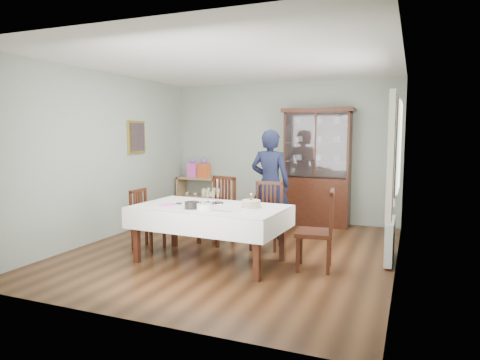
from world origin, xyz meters
The scene contains 25 objects.
floor centered at (0.00, 0.00, 0.00)m, with size 5.00×5.00×0.00m, color #593319.
room_shell centered at (0.00, 0.53, 1.70)m, with size 5.00×5.00×5.00m.
dining_table centered at (-0.08, -0.59, 0.38)m, with size 2.06×1.25×0.76m.
china_cabinet centered at (0.75, 2.26, 1.12)m, with size 1.30×0.48×2.18m.
sideboard centered at (-1.75, 2.28, 0.40)m, with size 0.90×0.38×0.80m.
picture_frame centered at (-2.22, 0.80, 1.65)m, with size 0.04×0.48×0.58m, color gold.
window centered at (2.22, 0.30, 1.55)m, with size 0.04×1.02×1.22m, color white.
curtain_left centered at (2.16, -0.32, 1.45)m, with size 0.07×0.30×1.55m, color silver.
curtain_right centered at (2.16, 0.92, 1.45)m, with size 0.07×0.30×1.55m, color silver.
radiator centered at (2.16, 0.30, 0.30)m, with size 0.10×0.80×0.55m, color white.
chair_far_left centered at (-0.42, 0.34, 0.31)m, with size 0.57×0.57×1.04m.
chair_far_right centered at (0.40, 0.34, 0.29)m, with size 0.48×0.48×0.99m.
chair_end_left centered at (-1.24, -0.35, 0.26)m, with size 0.42×0.42×0.89m.
chair_end_right centered at (1.30, -0.37, 0.30)m, with size 0.51×0.51×1.02m.
woman centered at (0.25, 0.99, 0.89)m, with size 0.65×0.43×1.79m, color black.
high_chair centered at (-0.65, 0.91, 0.37)m, with size 0.48×0.48×0.95m.
champagne_tray centered at (-0.14, -0.45, 0.83)m, with size 0.35×0.35×0.21m.
birthday_cake centered at (0.49, -0.54, 0.81)m, with size 0.28×0.28×0.19m.
plate_stack_dark centered at (-0.21, -0.84, 0.80)m, with size 0.19×0.19×0.09m, color black.
plate_stack_white centered at (-0.01, -0.88, 0.80)m, with size 0.19×0.19×0.08m, color white.
napkin_stack centered at (-0.64, -0.76, 0.77)m, with size 0.15×0.15×0.02m, color #FF5DD2.
cutlery centered at (-0.58, -0.61, 0.77)m, with size 0.12×0.17×0.01m, color silver, non-canonical shape.
cake_knife centered at (0.24, -0.88, 0.77)m, with size 0.28×0.03×0.01m, color silver.
gift_bag_pink centered at (-1.88, 2.26, 0.98)m, with size 0.23×0.17×0.40m.
gift_bag_orange centered at (-1.62, 2.26, 0.99)m, with size 0.24×0.18×0.42m.
Camera 1 is at (2.40, -5.64, 1.74)m, focal length 32.00 mm.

